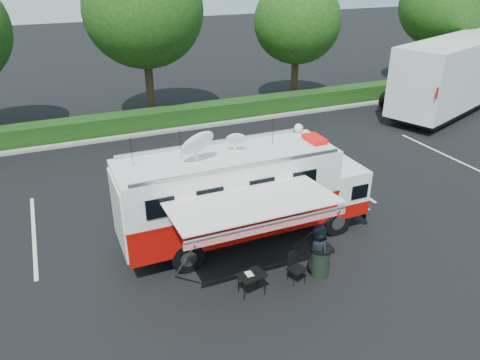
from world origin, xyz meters
The scene contains 10 objects.
ground_plane centered at (0.00, 0.00, 0.00)m, with size 120.00×120.00×0.00m, color black.
back_border centered at (1.14, 12.90, 5.00)m, with size 60.00×6.14×8.87m.
stall_lines centered at (-0.50, 3.00, 0.00)m, with size 24.12×5.50×0.01m.
command_truck centered at (-0.07, 0.00, 1.68)m, with size 8.15×2.25×3.92m.
awning centered at (-0.80, -2.33, 2.52)m, with size 4.45×2.32×2.69m.
person centered at (1.14, -2.57, 0.00)m, with size 0.78×0.51×1.60m, color black.
folding_table centered at (-1.01, -2.67, 0.59)m, with size 0.84×0.66×0.64m.
folding_chair centered at (0.38, -2.60, 0.55)m, with size 0.57×0.60×0.94m.
trash_bin centered at (1.19, -2.66, 0.45)m, with size 0.60×0.60×0.89m.
semi_trailer centered at (18.27, 8.49, 2.23)m, with size 13.82×7.61×4.23m.
Camera 1 is at (-5.37, -12.05, 8.49)m, focal length 35.00 mm.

